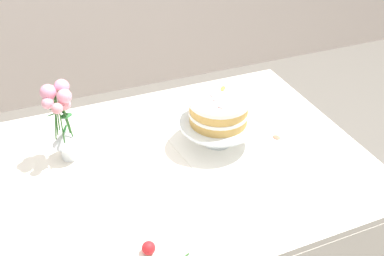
{
  "coord_description": "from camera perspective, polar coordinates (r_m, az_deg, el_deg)",
  "views": [
    {
      "loc": [
        -0.37,
        -1.11,
        1.72
      ],
      "look_at": [
        0.08,
        0.01,
        0.86
      ],
      "focal_mm": 39.01,
      "sensor_mm": 36.0,
      "label": 1
    }
  ],
  "objects": [
    {
      "name": "flower_vase",
      "position": [
        1.52,
        -17.27,
        0.86
      ],
      "size": [
        0.11,
        0.12,
        0.3
      ],
      "color": "silver",
      "rests_on": "dining_table"
    },
    {
      "name": "layer_cake",
      "position": [
        1.53,
        3.67,
        2.5
      ],
      "size": [
        0.23,
        0.23,
        0.11
      ],
      "color": "tan",
      "rests_on": "cake_stand"
    },
    {
      "name": "fallen_rose",
      "position": [
        1.23,
        -5.8,
        -16.15
      ],
      "size": [
        0.14,
        0.13,
        0.04
      ],
      "color": "#2D6028",
      "rests_on": "dining_table"
    },
    {
      "name": "dining_table",
      "position": [
        1.57,
        -2.19,
        -7.6
      ],
      "size": [
        1.4,
        1.0,
        0.74
      ],
      "color": "white",
      "rests_on": "ground"
    },
    {
      "name": "loose_petal_0",
      "position": [
        1.67,
        11.48,
        -1.24
      ],
      "size": [
        0.03,
        0.04,
        0.01
      ],
      "primitive_type": "ellipsoid",
      "rotation": [
        0.0,
        0.0,
        1.87
      ],
      "color": "#E56B51",
      "rests_on": "dining_table"
    },
    {
      "name": "linen_napkin",
      "position": [
        1.62,
        3.47,
        -1.94
      ],
      "size": [
        0.36,
        0.36,
        0.0
      ],
      "primitive_type": "cube",
      "rotation": [
        0.0,
        0.0,
        0.13
      ],
      "color": "white",
      "rests_on": "dining_table"
    },
    {
      "name": "cake_stand",
      "position": [
        1.57,
        3.58,
        0.43
      ],
      "size": [
        0.29,
        0.29,
        0.1
      ],
      "color": "silver",
      "rests_on": "linen_napkin"
    }
  ]
}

